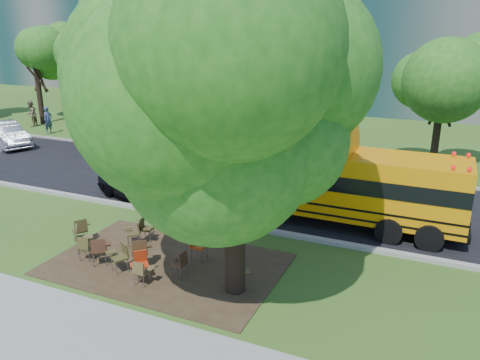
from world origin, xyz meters
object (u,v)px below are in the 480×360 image
at_px(main_tree, 234,104).
at_px(chair_8, 81,228).
at_px(chair_1, 81,236).
at_px(chair_9, 134,230).
at_px(chair_10, 145,227).
at_px(pedestrian_a, 48,120).
at_px(chair_2, 100,249).
at_px(chair_4, 141,271).
at_px(chair_5, 140,262).
at_px(pedestrian_b, 31,114).
at_px(chair_0, 86,246).
at_px(school_bus, 319,180).
at_px(chair_12, 197,244).
at_px(bg_car_silver, 5,134).
at_px(chair_3, 120,254).
at_px(bg_car_red, 106,141).
at_px(chair_11, 141,250).
at_px(black_car, 136,184).
at_px(chair_6, 180,262).
at_px(chair_7, 235,268).

height_order(main_tree, chair_8, main_tree).
xyz_separation_m(chair_1, chair_9, (1.24, 1.13, -0.04)).
xyz_separation_m(chair_10, pedestrian_a, (-16.13, 11.71, 0.41)).
distance_m(chair_2, chair_8, 1.90).
bearing_deg(chair_4, chair_2, 164.50).
relative_size(chair_5, pedestrian_b, 0.44).
height_order(pedestrian_a, pedestrian_b, pedestrian_b).
xyz_separation_m(main_tree, chair_4, (-2.51, -0.83, -4.71)).
xyz_separation_m(pedestrian_a, pedestrian_b, (-3.13, 1.44, 0.02)).
bearing_deg(main_tree, chair_0, -176.75).
distance_m(school_bus, chair_12, 5.50).
distance_m(chair_9, bg_car_silver, 17.69).
relative_size(chair_8, chair_12, 0.98).
xyz_separation_m(chair_3, chair_12, (1.75, 1.53, 0.00)).
distance_m(chair_8, bg_car_red, 12.88).
distance_m(main_tree, chair_8, 7.60).
relative_size(chair_0, bg_car_red, 0.20).
bearing_deg(chair_0, bg_car_silver, 137.20).
distance_m(chair_11, black_car, 6.17).
distance_m(chair_2, chair_5, 1.56).
xyz_separation_m(main_tree, chair_9, (-4.25, 1.24, -4.64)).
xyz_separation_m(chair_0, pedestrian_b, (-18.45, 15.11, 0.43)).
bearing_deg(chair_12, chair_10, -102.89).
xyz_separation_m(black_car, pedestrian_b, (-16.53, 9.85, 0.27)).
bearing_deg(chair_11, pedestrian_b, 107.88).
height_order(chair_12, pedestrian_a, pedestrian_a).
xyz_separation_m(chair_3, black_car, (-3.29, 5.35, 0.11)).
height_order(chair_4, chair_6, chair_6).
xyz_separation_m(chair_4, chair_11, (-0.65, 0.89, 0.11)).
bearing_deg(chair_5, chair_10, -101.19).
relative_size(school_bus, chair_1, 11.82).
bearing_deg(chair_11, chair_6, -37.42).
relative_size(chair_6, chair_8, 0.92).
height_order(chair_12, bg_car_red, bg_car_red).
distance_m(chair_1, chair_11, 2.34).
xyz_separation_m(chair_6, chair_7, (1.68, 0.16, 0.07)).
height_order(school_bus, chair_8, school_bus).
relative_size(chair_3, bg_car_silver, 0.20).
relative_size(chair_1, chair_5, 1.15).
height_order(main_tree, school_bus, main_tree).
xyz_separation_m(chair_2, chair_9, (0.12, 1.58, -0.02)).
bearing_deg(chair_10, chair_1, -51.91).
height_order(chair_2, chair_5, chair_2).
height_order(school_bus, chair_6, school_bus).
xyz_separation_m(chair_3, pedestrian_a, (-16.69, 13.76, 0.37)).
xyz_separation_m(chair_1, chair_8, (-0.49, 0.55, -0.03)).
distance_m(school_bus, chair_10, 6.54).
xyz_separation_m(chair_0, chair_11, (1.80, 0.34, 0.07)).
relative_size(school_bus, pedestrian_b, 5.90).
bearing_deg(pedestrian_b, pedestrian_a, 45.35).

